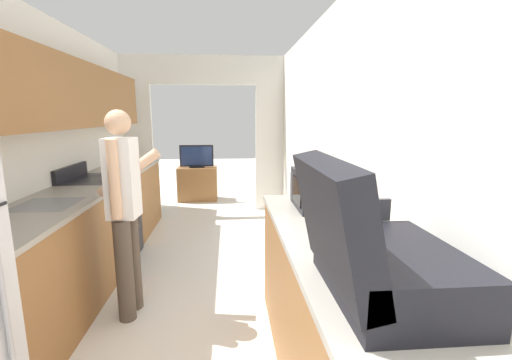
{
  "coord_description": "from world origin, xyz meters",
  "views": [
    {
      "loc": [
        0.39,
        -0.5,
        1.58
      ],
      "look_at": [
        0.63,
        2.48,
        1.01
      ],
      "focal_mm": 24.0,
      "sensor_mm": 36.0,
      "label": 1
    }
  ],
  "objects_px": {
    "microwave": "(323,189)",
    "book_stack": "(338,227)",
    "range_oven": "(104,220)",
    "television": "(197,157)",
    "person": "(124,210)",
    "tv_cabinet": "(198,184)",
    "suitcase": "(372,254)"
  },
  "relations": [
    {
      "from": "suitcase",
      "to": "book_stack",
      "type": "bearing_deg",
      "value": 82.22
    },
    {
      "from": "range_oven",
      "to": "book_stack",
      "type": "height_order",
      "value": "range_oven"
    },
    {
      "from": "range_oven",
      "to": "microwave",
      "type": "height_order",
      "value": "microwave"
    },
    {
      "from": "person",
      "to": "book_stack",
      "type": "height_order",
      "value": "person"
    },
    {
      "from": "suitcase",
      "to": "tv_cabinet",
      "type": "height_order",
      "value": "suitcase"
    },
    {
      "from": "television",
      "to": "book_stack",
      "type": "bearing_deg",
      "value": -75.24
    },
    {
      "from": "microwave",
      "to": "book_stack",
      "type": "height_order",
      "value": "microwave"
    },
    {
      "from": "range_oven",
      "to": "tv_cabinet",
      "type": "distance_m",
      "value": 2.8
    },
    {
      "from": "television",
      "to": "person",
      "type": "bearing_deg",
      "value": -93.29
    },
    {
      "from": "microwave",
      "to": "book_stack",
      "type": "relative_size",
      "value": 1.38
    },
    {
      "from": "suitcase",
      "to": "tv_cabinet",
      "type": "relative_size",
      "value": 0.88
    },
    {
      "from": "range_oven",
      "to": "book_stack",
      "type": "bearing_deg",
      "value": -43.77
    },
    {
      "from": "range_oven",
      "to": "television",
      "type": "relative_size",
      "value": 1.73
    },
    {
      "from": "suitcase",
      "to": "range_oven",
      "type": "bearing_deg",
      "value": 126.54
    },
    {
      "from": "range_oven",
      "to": "person",
      "type": "relative_size",
      "value": 0.65
    },
    {
      "from": "tv_cabinet",
      "to": "person",
      "type": "bearing_deg",
      "value": -93.25
    },
    {
      "from": "microwave",
      "to": "television",
      "type": "height_order",
      "value": "microwave"
    },
    {
      "from": "television",
      "to": "microwave",
      "type": "bearing_deg",
      "value": -72.29
    },
    {
      "from": "person",
      "to": "suitcase",
      "type": "xyz_separation_m",
      "value": [
        1.32,
        -1.47,
        0.22
      ]
    },
    {
      "from": "person",
      "to": "microwave",
      "type": "xyz_separation_m",
      "value": [
        1.48,
        -0.25,
        0.19
      ]
    },
    {
      "from": "range_oven",
      "to": "microwave",
      "type": "bearing_deg",
      "value": -32.79
    },
    {
      "from": "range_oven",
      "to": "person",
      "type": "xyz_separation_m",
      "value": [
        0.56,
        -1.06,
        0.4
      ]
    },
    {
      "from": "person",
      "to": "book_stack",
      "type": "xyz_separation_m",
      "value": [
        1.41,
        -0.82,
        0.1
      ]
    },
    {
      "from": "book_stack",
      "to": "television",
      "type": "relative_size",
      "value": 0.53
    },
    {
      "from": "tv_cabinet",
      "to": "television",
      "type": "distance_m",
      "value": 0.52
    },
    {
      "from": "book_stack",
      "to": "tv_cabinet",
      "type": "xyz_separation_m",
      "value": [
        -1.19,
        4.57,
        -0.65
      ]
    },
    {
      "from": "range_oven",
      "to": "book_stack",
      "type": "xyz_separation_m",
      "value": [
        1.96,
        -1.88,
        0.5
      ]
    },
    {
      "from": "range_oven",
      "to": "tv_cabinet",
      "type": "xyz_separation_m",
      "value": [
        0.77,
        2.69,
        -0.15
      ]
    },
    {
      "from": "microwave",
      "to": "book_stack",
      "type": "distance_m",
      "value": 0.58
    },
    {
      "from": "tv_cabinet",
      "to": "television",
      "type": "xyz_separation_m",
      "value": [
        0.0,
        -0.04,
        0.52
      ]
    },
    {
      "from": "suitcase",
      "to": "microwave",
      "type": "height_order",
      "value": "suitcase"
    },
    {
      "from": "book_stack",
      "to": "tv_cabinet",
      "type": "bearing_deg",
      "value": 104.63
    }
  ]
}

